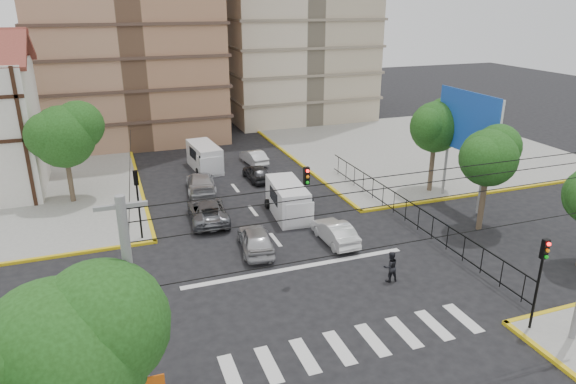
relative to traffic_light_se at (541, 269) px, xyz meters
name	(u,v)px	position (x,y,z in m)	size (l,w,h in m)	color
ground	(305,278)	(-7.80, 7.80, -3.11)	(160.00, 160.00, 0.00)	black
sidewalk_ne	(416,148)	(12.20, 27.80, -3.04)	(26.00, 26.00, 0.15)	gray
crosswalk_stripes	(356,344)	(-7.80, 1.80, -3.11)	(12.00, 2.40, 0.01)	silver
stop_line	(297,268)	(-7.80, 9.00, -3.11)	(13.00, 0.40, 0.01)	silver
park_fence	(405,223)	(1.20, 12.30, -3.11)	(0.10, 22.50, 1.66)	black
billboard	(468,124)	(6.65, 13.80, 2.89)	(0.36, 6.20, 8.10)	slate
tree_sw_near	(63,355)	(-18.70, -2.19, 2.16)	(5.63, 4.60, 7.57)	#473828
tree_park_a	(490,155)	(5.28, 9.81, 1.90)	(4.41, 3.60, 6.83)	#473828
tree_park_c	(437,125)	(6.29, 16.81, 2.22)	(4.65, 3.80, 7.25)	#473828
tree_tudor	(64,134)	(-19.70, 23.81, 2.11)	(5.39, 4.40, 7.43)	#473828
traffic_light_se	(541,269)	(0.00, 0.00, 0.00)	(0.28, 0.22, 4.40)	black
traffic_light_nw	(137,193)	(-15.60, 15.60, 0.00)	(0.28, 0.22, 4.40)	black
traffic_light_hanging	(323,187)	(-7.80, 5.76, 2.79)	(18.00, 9.12, 0.92)	black
utility_pole_sw	(137,334)	(-16.80, -1.20, 1.65)	(1.40, 0.28, 9.00)	slate
van_right_lane	(289,201)	(-5.73, 16.02, -2.00)	(2.41, 5.21, 2.28)	silver
van_left_lane	(205,158)	(-9.08, 28.19, -2.01)	(2.38, 5.16, 2.26)	silver
car_silver_front_left	(256,239)	(-9.36, 11.82, -2.35)	(1.80, 4.46, 1.52)	#ADAEB2
car_white_front_right	(335,232)	(-4.48, 11.22, -2.42)	(1.46, 4.20, 1.38)	white
car_grey_mid_left	(208,211)	(-11.13, 17.17, -2.38)	(2.42, 5.24, 1.46)	slate
car_silver_rear_left	(201,183)	(-10.49, 22.90, -2.35)	(2.12, 5.22, 1.52)	#B6B6BB
car_darkgrey_mid_right	(257,173)	(-5.63, 24.04, -2.45)	(1.57, 3.89, 1.33)	#29292B
car_white_rear_right	(254,157)	(-4.58, 28.46, -2.46)	(1.38, 3.95, 1.30)	silver
pedestrian_crosswalk	(390,267)	(-3.70, 5.98, -2.26)	(0.83, 0.65, 1.71)	black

